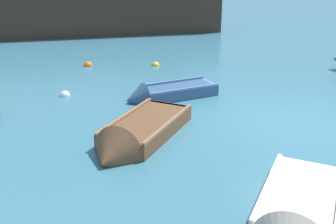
% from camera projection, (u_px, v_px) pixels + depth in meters
% --- Properties ---
extents(ground_plane, '(120.00, 120.00, 0.00)m').
position_uv_depth(ground_plane, '(292.00, 121.00, 10.85)').
color(ground_plane, teal).
extents(sailing_ship, '(17.46, 6.23, 13.35)m').
position_uv_depth(sailing_ship, '(92.00, 16.00, 23.40)').
color(sailing_ship, '#38281E').
rests_on(sailing_ship, ground).
extents(rowboat_outer_left, '(3.31, 3.25, 1.21)m').
position_uv_depth(rowboat_outer_left, '(136.00, 138.00, 9.53)').
color(rowboat_outer_left, brown).
rests_on(rowboat_outer_left, ground).
extents(rowboat_far, '(3.11, 3.06, 1.22)m').
position_uv_depth(rowboat_far, '(296.00, 223.00, 6.56)').
color(rowboat_far, beige).
rests_on(rowboat_far, ground).
extents(rowboat_portside, '(2.99, 1.17, 0.94)m').
position_uv_depth(rowboat_portside, '(166.00, 95.00, 12.55)').
color(rowboat_portside, '#335175').
rests_on(rowboat_portside, ground).
extents(buoy_white, '(0.33, 0.33, 0.33)m').
position_uv_depth(buoy_white, '(65.00, 96.00, 12.79)').
color(buoy_white, white).
rests_on(buoy_white, ground).
extents(buoy_orange, '(0.36, 0.36, 0.36)m').
position_uv_depth(buoy_orange, '(88.00, 66.00, 16.25)').
color(buoy_orange, orange).
rests_on(buoy_orange, ground).
extents(buoy_yellow, '(0.32, 0.32, 0.32)m').
position_uv_depth(buoy_yellow, '(156.00, 66.00, 16.29)').
color(buoy_yellow, yellow).
rests_on(buoy_yellow, ground).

